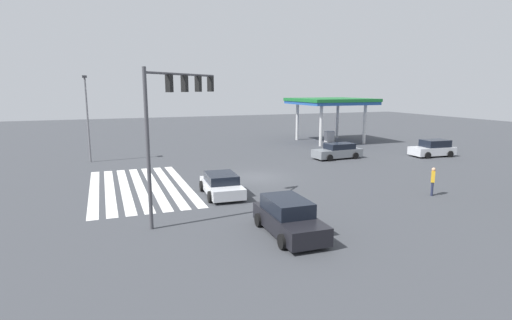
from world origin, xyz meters
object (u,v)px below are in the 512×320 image
Objects in this scene: car_0 at (433,148)px; car_2 at (222,185)px; traffic_signal_mast at (174,107)px; car_3 at (338,151)px; street_light_pole_a at (87,111)px; pedestrian at (433,180)px; car_1 at (288,218)px.

car_2 is (6.40, -23.18, -0.11)m from car_0.
traffic_signal_mast is 21.32m from car_3.
street_light_pole_a reaches higher than traffic_signal_mast.
traffic_signal_mast is 4.25× the size of pedestrian.
car_0 is 0.96× the size of car_2.
car_2 is 0.95× the size of car_3.
pedestrian reaches higher than car_2.
car_0 is 32.45m from street_light_pole_a.
car_2 is at bearing -171.15° from car_1.
street_light_pole_a is (-22.61, -8.81, 3.83)m from car_1.
street_light_pole_a is at bearing -19.81° from car_3.
car_1 reaches higher than car_2.
car_1 is 0.62× the size of street_light_pole_a.
street_light_pole_a is (-19.83, -19.97, 3.61)m from pedestrian.
car_3 is 0.62× the size of street_light_pole_a.
pedestrian is (4.78, 12.11, 0.34)m from car_2.
traffic_signal_mast is at bearing 23.82° from car_0.
traffic_signal_mast is 0.98× the size of street_light_pole_a.
car_1 is 0.99× the size of car_3.
car_1 reaches higher than car_3.
traffic_signal_mast reaches higher than car_0.
traffic_signal_mast reaches higher than car_2.
traffic_signal_mast is 1.59× the size of car_1.
car_1 is 1.05× the size of car_2.
traffic_signal_mast is at bearing -134.82° from car_1.
car_1 is at bearing -91.41° from traffic_signal_mast.
car_1 reaches higher than car_0.
street_light_pole_a reaches higher than car_0.
car_3 is at bearing 73.47° from street_light_pole_a.
car_0 is 2.45× the size of pedestrian.
car_2 is at bearing 24.81° from pedestrian.
car_3 is (-2.22, -9.34, -0.07)m from car_0.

